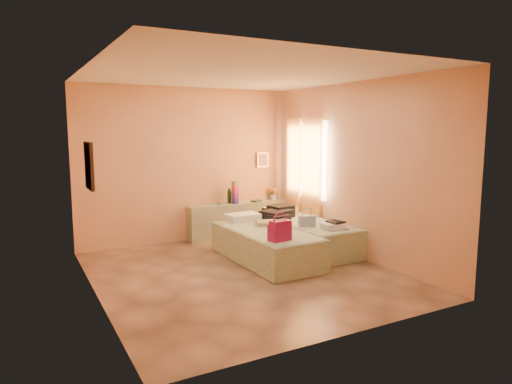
% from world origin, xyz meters
% --- Properties ---
extents(ground, '(4.50, 4.50, 0.00)m').
position_xyz_m(ground, '(0.00, 0.00, 0.00)').
color(ground, tan).
rests_on(ground, ground).
extents(room_walls, '(4.02, 4.51, 2.81)m').
position_xyz_m(room_walls, '(0.21, 0.57, 1.79)').
color(room_walls, '#E9B17C').
rests_on(room_walls, ground).
extents(headboard_ledge, '(2.05, 0.30, 0.65)m').
position_xyz_m(headboard_ledge, '(0.98, 2.10, 0.33)').
color(headboard_ledge, '#AEB896').
rests_on(headboard_ledge, ground).
extents(bed_left, '(0.95, 2.02, 0.50)m').
position_xyz_m(bed_left, '(0.60, 0.40, 0.25)').
color(bed_left, beige).
rests_on(bed_left, ground).
extents(bed_right, '(0.95, 2.02, 0.50)m').
position_xyz_m(bed_right, '(1.50, 0.64, 0.25)').
color(bed_right, beige).
rests_on(bed_right, ground).
extents(water_bottle, '(0.10, 0.10, 0.27)m').
position_xyz_m(water_bottle, '(0.79, 2.14, 0.79)').
color(water_bottle, '#143722').
rests_on(water_bottle, headboard_ledge).
extents(rainbow_box, '(0.12, 0.12, 0.43)m').
position_xyz_m(rainbow_box, '(0.85, 2.03, 0.87)').
color(rainbow_box, '#99124F').
rests_on(rainbow_box, headboard_ledge).
extents(small_dish, '(0.13, 0.13, 0.03)m').
position_xyz_m(small_dish, '(0.56, 2.09, 0.66)').
color(small_dish, '#549A7A').
rests_on(small_dish, headboard_ledge).
extents(green_book, '(0.23, 0.21, 0.03)m').
position_xyz_m(green_book, '(1.32, 2.05, 0.67)').
color(green_book, '#274A30').
rests_on(green_book, headboard_ledge).
extents(flower_vase, '(0.28, 0.28, 0.28)m').
position_xyz_m(flower_vase, '(1.77, 2.16, 0.79)').
color(flower_vase, white).
rests_on(flower_vase, headboard_ledge).
extents(magenta_handbag, '(0.33, 0.22, 0.29)m').
position_xyz_m(magenta_handbag, '(0.43, -0.29, 0.65)').
color(magenta_handbag, '#99124F').
rests_on(magenta_handbag, bed_left).
extents(khaki_garment, '(0.46, 0.41, 0.06)m').
position_xyz_m(khaki_garment, '(0.81, 0.70, 0.53)').
color(khaki_garment, tan).
rests_on(khaki_garment, bed_left).
extents(clothes_pile, '(0.75, 0.75, 0.18)m').
position_xyz_m(clothes_pile, '(1.29, 1.13, 0.59)').
color(clothes_pile, black).
rests_on(clothes_pile, bed_right).
extents(blue_handbag, '(0.29, 0.19, 0.17)m').
position_xyz_m(blue_handbag, '(1.32, 0.32, 0.59)').
color(blue_handbag, '#466AA9').
rests_on(blue_handbag, bed_right).
extents(towel_stack, '(0.40, 0.36, 0.10)m').
position_xyz_m(towel_stack, '(1.55, -0.09, 0.55)').
color(towel_stack, white).
rests_on(towel_stack, bed_right).
extents(sandal_pair, '(0.20, 0.26, 0.03)m').
position_xyz_m(sandal_pair, '(1.59, -0.08, 0.61)').
color(sandal_pair, black).
rests_on(sandal_pair, towel_stack).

